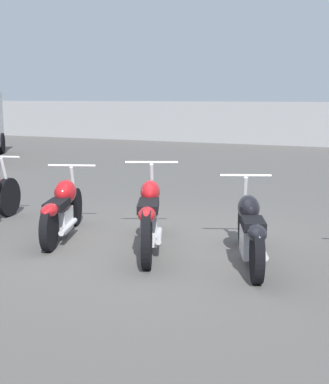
% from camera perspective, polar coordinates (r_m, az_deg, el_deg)
% --- Properties ---
extents(ground_plane, '(60.00, 60.00, 0.00)m').
position_cam_1_polar(ground_plane, '(6.92, -1.17, -5.75)').
color(ground_plane, '#514F4C').
extents(fence_back, '(40.00, 0.04, 1.72)m').
position_cam_1_polar(fence_back, '(21.47, 17.04, 6.88)').
color(fence_back, gray).
rests_on(fence_back, ground_plane).
extents(motorcycle_slot_1, '(0.93, 1.83, 0.93)m').
position_cam_1_polar(motorcycle_slot_1, '(7.36, -10.84, -1.76)').
color(motorcycle_slot_1, black).
rests_on(motorcycle_slot_1, ground_plane).
extents(motorcycle_slot_2, '(1.09, 2.05, 1.04)m').
position_cam_1_polar(motorcycle_slot_2, '(6.62, -1.59, -2.53)').
color(motorcycle_slot_2, black).
rests_on(motorcycle_slot_2, ground_plane).
extents(motorcycle_slot_3, '(0.96, 1.91, 0.94)m').
position_cam_1_polar(motorcycle_slot_3, '(6.21, 9.14, -3.95)').
color(motorcycle_slot_3, black).
rests_on(motorcycle_slot_3, ground_plane).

